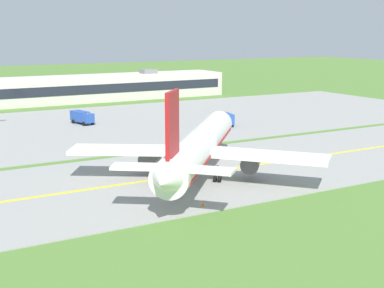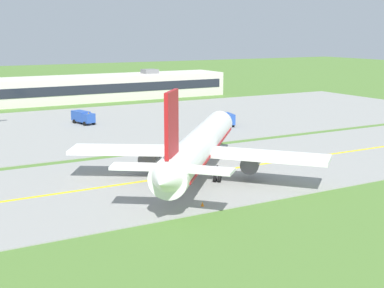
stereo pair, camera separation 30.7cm
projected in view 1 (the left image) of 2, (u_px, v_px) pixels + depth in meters
ground_plane at (220, 171)px, 72.60m from camera, size 500.00×500.00×0.00m
taxiway_strip at (220, 170)px, 72.59m from camera, size 240.00×28.00×0.10m
apron_pad at (153, 121)px, 113.21m from camera, size 140.00×52.00×0.10m
taxiway_centreline at (220, 170)px, 72.58m from camera, size 220.00×0.60×0.01m
airplane_lead at (199, 147)px, 68.08m from camera, size 29.63×32.66×12.70m
service_truck_baggage at (82, 117)px, 108.67m from camera, size 3.41×6.31×2.60m
service_truck_fuel at (224, 118)px, 106.80m from camera, size 3.35×6.30×2.60m
terminal_building at (103, 87)px, 148.17m from camera, size 69.11×13.11×7.83m
traffic_cone_near_edge at (171, 153)px, 82.19m from camera, size 0.44×0.44×0.60m
traffic_cone_mid_edge at (203, 204)px, 57.55m from camera, size 0.44×0.44×0.60m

